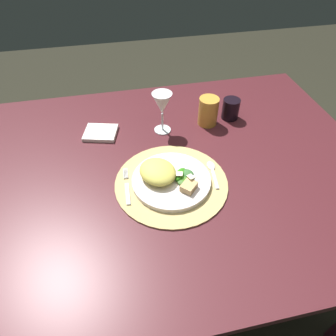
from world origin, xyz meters
The scene contains 13 objects.
ground_plane centered at (0.00, 0.00, 0.00)m, with size 6.00×6.00×0.00m, color black.
dining_table centered at (0.00, 0.00, 0.62)m, with size 1.33×1.05×0.74m.
placemat centered at (-0.05, -0.08, 0.74)m, with size 0.36×0.36×0.01m, color tan.
dinner_plate centered at (-0.05, -0.08, 0.75)m, with size 0.25×0.25×0.02m, color silver.
pasta_serving centered at (-0.09, -0.06, 0.78)m, with size 0.12×0.11×0.04m, color #DED157.
salad_greens centered at (-0.01, -0.09, 0.77)m, with size 0.08×0.10×0.03m.
bread_piece centered at (-0.01, -0.13, 0.77)m, with size 0.05×0.04×0.02m, color tan.
fork centered at (-0.19, -0.08, 0.75)m, with size 0.02×0.15×0.00m.
spoon centered at (0.09, -0.06, 0.75)m, with size 0.03×0.12×0.01m.
napkin centered at (-0.25, 0.22, 0.75)m, with size 0.12×0.10×0.01m, color white.
wine_glass centered at (-0.02, 0.20, 0.85)m, with size 0.07×0.07×0.16m.
amber_tumbler centered at (0.16, 0.21, 0.79)m, with size 0.07×0.07×0.11m, color gold.
dark_tumbler centered at (0.26, 0.23, 0.78)m, with size 0.07×0.07×0.08m, color black.
Camera 1 is at (-0.19, -0.71, 1.44)m, focal length 32.25 mm.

